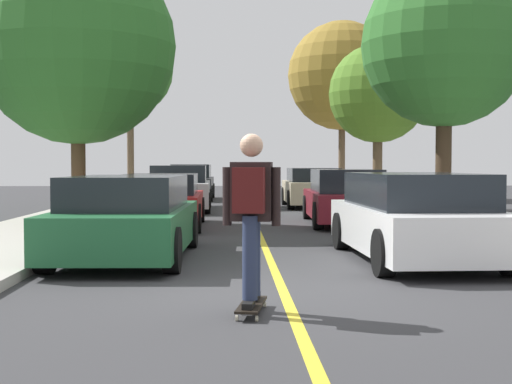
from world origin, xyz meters
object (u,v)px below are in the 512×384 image
Objects in this scene: parked_car_left_far at (180,189)px; street_tree_right_far at (342,76)px; parked_car_right_far at (313,188)px; parked_car_left_near at (162,201)px; parked_car_left_farthest at (191,182)px; skateboarder at (251,208)px; street_tree_right_nearest at (445,45)px; skateboard at (252,305)px; parked_car_left_nearest at (128,218)px; street_tree_left_near at (130,71)px; street_tree_right_near at (378,94)px; street_tree_left_nearest at (77,46)px; parked_car_right_near at (345,198)px; parked_car_right_nearest at (415,217)px.

street_tree_right_far is at bearing 51.35° from parked_car_left_far.
parked_car_left_near is at bearing -120.20° from parked_car_right_far.
parked_car_left_farthest is 2.61× the size of skateboarder.
street_tree_right_nearest is 6.88× the size of skateboard.
skateboarder reaches higher than parked_car_left_farthest.
parked_car_left_nearest is at bearing 113.53° from skateboarder.
street_tree_right_nearest is (6.46, -6.63, 3.48)m from parked_car_left_far.
street_tree_right_far reaches higher than parked_car_left_near.
street_tree_left_near is 0.84× the size of street_tree_right_far.
street_tree_left_nearest is at bearing -144.05° from street_tree_right_near.
parked_car_left_far is (-0.00, 5.94, 0.08)m from parked_car_left_near.
street_tree_right_near reaches higher than parked_car_right_far.
street_tree_right_near reaches higher than parked_car_left_near.
parked_car_right_far is at bearing 48.33° from street_tree_left_nearest.
parked_car_right_near reaches higher than parked_car_right_far.
parked_car_right_nearest is at bearing -99.21° from street_tree_right_near.
parked_car_right_nearest is at bearing -76.65° from parked_car_left_farthest.
street_tree_left_near is (-2.01, 14.81, 4.19)m from parked_car_left_nearest.
parked_car_left_far is at bearing -159.00° from parked_car_right_far.
parked_car_left_farthest is at bearing 135.54° from street_tree_right_near.
street_tree_right_far is (6.46, 8.08, 4.59)m from parked_car_left_far.
parked_car_right_nearest is 2.67× the size of skateboarder.
parked_car_left_farthest is at bearing 94.59° from skateboarder.
parked_car_left_near is 0.92× the size of parked_car_right_near.
skateboarder is at bearing -101.10° from street_tree_right_far.
parked_car_right_nearest is 1.08× the size of parked_car_right_far.
parked_car_left_farthest is at bearing 94.61° from skateboard.
parked_car_left_near is 12.87m from parked_car_left_farthest.
parked_car_left_far reaches higher than skateboard.
parked_car_right_near is 14.19m from street_tree_right_far.
parked_car_left_far reaches higher than parked_car_left_near.
parked_car_left_farthest is 12.90m from parked_car_right_near.
parked_car_right_nearest is at bearing -111.21° from street_tree_right_nearest.
parked_car_left_far is 9.89m from street_tree_right_nearest.
street_tree_left_nearest is (-2.01, 0.39, 3.65)m from parked_car_left_near.
parked_car_left_near is 7.37m from parked_car_right_nearest.
street_tree_left_near is (-6.46, 15.15, 4.17)m from parked_car_right_nearest.
street_tree_left_nearest is 16.08m from street_tree_right_far.
parked_car_right_near is at bearing -52.83° from street_tree_left_near.
parked_car_right_far is at bearing 81.35° from skateboard.
parked_car_left_nearest is 0.95× the size of parked_car_right_near.
parked_car_right_near is (4.45, -5.18, -0.05)m from parked_car_left_far.
street_tree_right_near reaches higher than skateboard.
parked_car_right_near is (4.45, -12.11, -0.07)m from parked_car_left_farthest.
parked_car_left_near is at bearing 127.16° from parked_car_right_nearest.
street_tree_right_far reaches higher than skateboard.
parked_car_left_far is at bearing 90.00° from parked_car_left_nearest.
parked_car_left_near is 9.84m from skateboard.
skateboarder is at bearing -104.16° from parked_car_right_near.
street_tree_left_nearest is at bearing 108.78° from parked_car_left_nearest.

